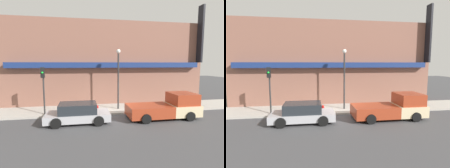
% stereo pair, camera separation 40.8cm
% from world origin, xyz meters
% --- Properties ---
extents(ground_plane, '(80.00, 80.00, 0.00)m').
position_xyz_m(ground_plane, '(0.00, 0.00, 0.00)').
color(ground_plane, '#424244').
extents(sidewalk, '(36.00, 3.36, 0.13)m').
position_xyz_m(sidewalk, '(0.00, 1.68, 0.06)').
color(sidewalk, '#ADA89E').
rests_on(sidewalk, ground).
extents(building, '(19.80, 3.80, 9.88)m').
position_xyz_m(building, '(0.02, 4.84, 4.11)').
color(building, brown).
rests_on(building, ground).
extents(pickup_truck, '(5.32, 2.31, 1.86)m').
position_xyz_m(pickup_truck, '(3.72, -1.42, 0.81)').
color(pickup_truck, beige).
rests_on(pickup_truck, ground).
extents(parked_car, '(4.35, 2.08, 1.38)m').
position_xyz_m(parked_car, '(-2.89, -1.42, 0.68)').
color(parked_car, '#ADADB2').
rests_on(parked_car, ground).
extents(fire_hydrant, '(0.22, 0.22, 0.61)m').
position_xyz_m(fire_hydrant, '(-1.39, 0.41, 0.44)').
color(fire_hydrant, red).
rests_on(fire_hydrant, sidewalk).
extents(street_lamp, '(0.36, 0.36, 5.18)m').
position_xyz_m(street_lamp, '(0.54, 1.34, 3.39)').
color(street_lamp, '#2D2D2D').
rests_on(street_lamp, sidewalk).
extents(traffic_light, '(0.28, 0.42, 3.67)m').
position_xyz_m(traffic_light, '(-5.50, 0.62, 2.66)').
color(traffic_light, '#2D2D2D').
rests_on(traffic_light, sidewalk).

